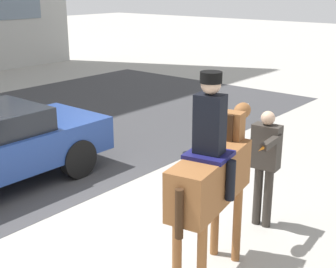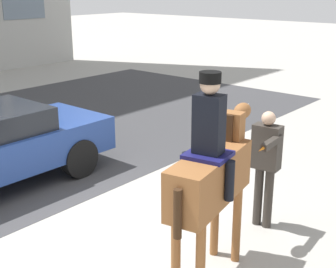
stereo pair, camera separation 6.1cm
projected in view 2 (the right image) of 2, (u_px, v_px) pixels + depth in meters
ground_plane at (87, 219)px, 7.23m from camera, size 80.00×80.00×0.00m
mounted_horse_lead at (212, 173)px, 5.40m from camera, size 1.93×0.71×2.58m
pedestrian_bystander at (266, 160)px, 6.72m from camera, size 0.82×0.49×1.77m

